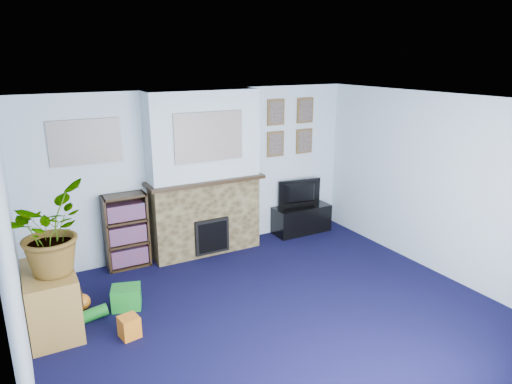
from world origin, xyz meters
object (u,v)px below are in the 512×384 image
bookshelf (126,233)px  sideboard (52,300)px  tv_stand (301,219)px  television (301,193)px

bookshelf → sideboard: 1.61m
tv_stand → bookshelf: 2.88m
tv_stand → bookshelf: size_ratio=0.91×
bookshelf → sideboard: bearing=-132.4°
tv_stand → bookshelf: bookshelf is taller
bookshelf → sideboard: (-1.08, -1.18, -0.15)m
tv_stand → sideboard: (-3.94, -1.11, 0.12)m
television → sideboard: television is taller
tv_stand → bookshelf: bearing=178.5°
bookshelf → tv_stand: bearing=-1.5°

